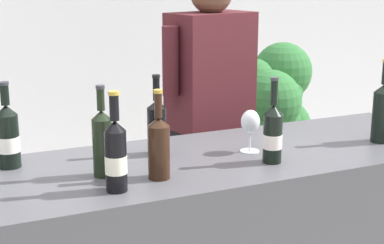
{
  "coord_description": "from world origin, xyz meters",
  "views": [
    {
      "loc": [
        -0.9,
        -1.96,
        1.68
      ],
      "look_at": [
        -0.04,
        0.0,
        1.12
      ],
      "focal_mm": 54.62,
      "sensor_mm": 36.0,
      "label": 1
    }
  ],
  "objects_px": {
    "wine_bottle_2": "(382,111)",
    "wine_glass": "(251,124)",
    "wine_bottle_1": "(157,127)",
    "wine_bottle_0": "(159,146)",
    "wine_bottle_5": "(273,133)",
    "wine_bottle_4": "(8,136)",
    "person_server": "(210,140)",
    "wine_bottle_6": "(116,155)",
    "wine_bottle_3": "(102,141)",
    "potted_shrub": "(272,114)"
  },
  "relations": [
    {
      "from": "potted_shrub",
      "to": "wine_bottle_6",
      "type": "bearing_deg",
      "value": -135.97
    },
    {
      "from": "wine_bottle_2",
      "to": "wine_bottle_6",
      "type": "xyz_separation_m",
      "value": [
        -1.2,
        -0.1,
        -0.01
      ]
    },
    {
      "from": "wine_bottle_0",
      "to": "wine_bottle_1",
      "type": "bearing_deg",
      "value": 70.98
    },
    {
      "from": "wine_bottle_4",
      "to": "wine_bottle_6",
      "type": "distance_m",
      "value": 0.49
    },
    {
      "from": "wine_bottle_3",
      "to": "wine_bottle_6",
      "type": "distance_m",
      "value": 0.16
    },
    {
      "from": "wine_bottle_5",
      "to": "wine_bottle_6",
      "type": "height_order",
      "value": "wine_bottle_6"
    },
    {
      "from": "wine_bottle_1",
      "to": "wine_glass",
      "type": "distance_m",
      "value": 0.37
    },
    {
      "from": "wine_bottle_0",
      "to": "wine_bottle_1",
      "type": "height_order",
      "value": "wine_bottle_1"
    },
    {
      "from": "wine_bottle_0",
      "to": "wine_glass",
      "type": "distance_m",
      "value": 0.47
    },
    {
      "from": "wine_bottle_1",
      "to": "wine_bottle_3",
      "type": "relative_size",
      "value": 0.98
    },
    {
      "from": "wine_glass",
      "to": "wine_bottle_0",
      "type": "bearing_deg",
      "value": -162.3
    },
    {
      "from": "wine_bottle_6",
      "to": "wine_glass",
      "type": "relative_size",
      "value": 1.95
    },
    {
      "from": "wine_bottle_5",
      "to": "potted_shrub",
      "type": "distance_m",
      "value": 1.64
    },
    {
      "from": "wine_bottle_2",
      "to": "wine_bottle_1",
      "type": "bearing_deg",
      "value": 166.73
    },
    {
      "from": "wine_bottle_5",
      "to": "wine_bottle_4",
      "type": "bearing_deg",
      "value": 159.58
    },
    {
      "from": "wine_bottle_2",
      "to": "potted_shrub",
      "type": "relative_size",
      "value": 0.29
    },
    {
      "from": "wine_bottle_1",
      "to": "wine_bottle_6",
      "type": "height_order",
      "value": "wine_bottle_6"
    },
    {
      "from": "wine_bottle_6",
      "to": "wine_bottle_3",
      "type": "bearing_deg",
      "value": 90.37
    },
    {
      "from": "person_server",
      "to": "wine_bottle_0",
      "type": "bearing_deg",
      "value": -125.86
    },
    {
      "from": "wine_bottle_0",
      "to": "person_server",
      "type": "distance_m",
      "value": 1.04
    },
    {
      "from": "wine_bottle_0",
      "to": "wine_bottle_4",
      "type": "height_order",
      "value": "wine_bottle_4"
    },
    {
      "from": "person_server",
      "to": "wine_bottle_6",
      "type": "bearing_deg",
      "value": -131.11
    },
    {
      "from": "wine_bottle_0",
      "to": "potted_shrub",
      "type": "relative_size",
      "value": 0.26
    },
    {
      "from": "wine_bottle_4",
      "to": "wine_bottle_5",
      "type": "xyz_separation_m",
      "value": [
        0.92,
        -0.34,
        -0.01
      ]
    },
    {
      "from": "wine_bottle_4",
      "to": "person_server",
      "type": "xyz_separation_m",
      "value": [
        1.05,
        0.48,
        -0.27
      ]
    },
    {
      "from": "wine_bottle_4",
      "to": "person_server",
      "type": "distance_m",
      "value": 1.19
    },
    {
      "from": "wine_bottle_4",
      "to": "potted_shrub",
      "type": "bearing_deg",
      "value": 30.26
    },
    {
      "from": "wine_bottle_1",
      "to": "wine_bottle_3",
      "type": "bearing_deg",
      "value": -148.79
    },
    {
      "from": "wine_bottle_1",
      "to": "wine_bottle_5",
      "type": "relative_size",
      "value": 0.98
    },
    {
      "from": "wine_bottle_0",
      "to": "wine_bottle_3",
      "type": "relative_size",
      "value": 0.97
    },
    {
      "from": "wine_bottle_0",
      "to": "wine_bottle_6",
      "type": "xyz_separation_m",
      "value": [
        -0.17,
        -0.06,
        0.01
      ]
    },
    {
      "from": "wine_bottle_0",
      "to": "wine_bottle_2",
      "type": "height_order",
      "value": "wine_bottle_2"
    },
    {
      "from": "wine_bottle_0",
      "to": "wine_bottle_5",
      "type": "distance_m",
      "value": 0.46
    },
    {
      "from": "wine_bottle_3",
      "to": "wine_glass",
      "type": "bearing_deg",
      "value": 3.58
    },
    {
      "from": "wine_bottle_2",
      "to": "wine_glass",
      "type": "distance_m",
      "value": 0.59
    },
    {
      "from": "wine_bottle_0",
      "to": "wine_bottle_5",
      "type": "relative_size",
      "value": 0.97
    },
    {
      "from": "wine_bottle_3",
      "to": "potted_shrub",
      "type": "xyz_separation_m",
      "value": [
        1.47,
        1.26,
        -0.33
      ]
    },
    {
      "from": "wine_bottle_0",
      "to": "wine_bottle_2",
      "type": "xyz_separation_m",
      "value": [
        1.02,
        0.04,
        0.02
      ]
    },
    {
      "from": "wine_bottle_0",
      "to": "wine_glass",
      "type": "height_order",
      "value": "wine_bottle_0"
    },
    {
      "from": "wine_bottle_4",
      "to": "wine_glass",
      "type": "relative_size",
      "value": 1.87
    },
    {
      "from": "wine_bottle_4",
      "to": "wine_bottle_3",
      "type": "bearing_deg",
      "value": -38.52
    },
    {
      "from": "wine_bottle_1",
      "to": "wine_bottle_4",
      "type": "relative_size",
      "value": 0.99
    },
    {
      "from": "wine_bottle_2",
      "to": "wine_bottle_6",
      "type": "height_order",
      "value": "wine_bottle_2"
    },
    {
      "from": "wine_bottle_5",
      "to": "person_server",
      "type": "xyz_separation_m",
      "value": [
        0.13,
        0.82,
        -0.26
      ]
    },
    {
      "from": "wine_bottle_1",
      "to": "wine_bottle_4",
      "type": "bearing_deg",
      "value": 172.54
    },
    {
      "from": "wine_bottle_1",
      "to": "wine_bottle_2",
      "type": "distance_m",
      "value": 0.96
    },
    {
      "from": "wine_bottle_1",
      "to": "wine_bottle_5",
      "type": "bearing_deg",
      "value": -36.47
    },
    {
      "from": "person_server",
      "to": "potted_shrub",
      "type": "distance_m",
      "value": 0.9
    },
    {
      "from": "wine_bottle_6",
      "to": "potted_shrub",
      "type": "height_order",
      "value": "wine_bottle_6"
    },
    {
      "from": "wine_bottle_2",
      "to": "person_server",
      "type": "bearing_deg",
      "value": 119.47
    }
  ]
}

